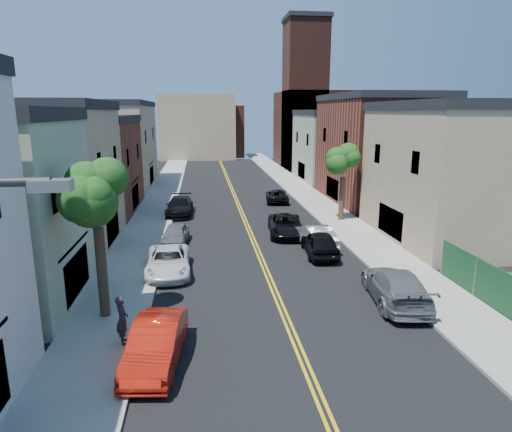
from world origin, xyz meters
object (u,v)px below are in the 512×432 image
object	(u,v)px
black_car_left	(180,206)
black_suv_lane	(286,225)
grey_car_left	(175,235)
grey_car_right	(396,286)
red_sedan	(156,343)
white_pickup	(168,261)
silver_car_right	(315,236)
black_car_right	(320,243)
dark_car_right_far	(277,196)
pedestrian_left	(122,320)

from	to	relation	value
black_car_left	black_suv_lane	distance (m)	11.09
grey_car_left	grey_car_right	bearing A→B (deg)	-39.36
red_sedan	black_suv_lane	world-z (taller)	red_sedan
white_pickup	silver_car_right	world-z (taller)	silver_car_right
grey_car_right	black_car_right	world-z (taller)	grey_car_right
silver_car_right	grey_car_left	bearing A→B (deg)	-16.88
black_suv_lane	grey_car_left	bearing A→B (deg)	-163.68
grey_car_right	dark_car_right_far	world-z (taller)	grey_car_right
white_pickup	black_car_right	size ratio (longest dim) A/B	1.10
black_car_left	red_sedan	bearing A→B (deg)	-87.36
dark_car_right_far	black_suv_lane	world-z (taller)	black_suv_lane
red_sedan	silver_car_right	size ratio (longest dim) A/B	1.01
black_car_left	black_suv_lane	size ratio (longest dim) A/B	1.01
black_car_right	silver_car_right	bearing A→B (deg)	-90.16
grey_car_left	black_car_left	distance (m)	9.09
white_pickup	black_car_left	xyz separation A→B (m)	(0.00, 14.67, 0.07)
grey_car_left	dark_car_right_far	distance (m)	16.57
grey_car_left	grey_car_right	xyz separation A→B (m)	(10.91, -10.86, 0.12)
silver_car_right	pedestrian_left	world-z (taller)	pedestrian_left
red_sedan	silver_car_right	distance (m)	16.01
grey_car_right	black_car_left	bearing A→B (deg)	-53.70
grey_car_right	black_suv_lane	bearing A→B (deg)	-69.15
white_pickup	black_car_right	distance (m)	9.54
black_car_left	pedestrian_left	xyz separation A→B (m)	(-1.20, -22.57, 0.34)
white_pickup	black_suv_lane	distance (m)	10.71
grey_car_left	pedestrian_left	size ratio (longest dim) A/B	2.12
grey_car_right	red_sedan	bearing A→B (deg)	27.69
grey_car_left	black_car_left	bearing A→B (deg)	96.07
white_pickup	black_suv_lane	bearing A→B (deg)	39.12
black_car_right	dark_car_right_far	world-z (taller)	black_car_right
black_car_right	dark_car_right_far	xyz separation A→B (m)	(0.18, 17.10, -0.15)
black_car_left	pedestrian_left	size ratio (longest dim) A/B	2.78
pedestrian_left	grey_car_left	bearing A→B (deg)	-23.20
red_sedan	white_pickup	size ratio (longest dim) A/B	0.93
grey_car_left	black_suv_lane	size ratio (longest dim) A/B	0.77
red_sedan	silver_car_right	bearing A→B (deg)	61.26
silver_car_right	black_car_left	bearing A→B (deg)	-55.18
white_pickup	pedestrian_left	size ratio (longest dim) A/B	2.65
grey_car_right	dark_car_right_far	xyz separation A→B (m)	(-1.52, 24.51, -0.17)
black_car_left	grey_car_right	world-z (taller)	grey_car_right
black_suv_lane	dark_car_right_far	bearing A→B (deg)	89.17
black_car_left	black_car_right	distance (m)	15.61
black_car_right	dark_car_right_far	size ratio (longest dim) A/B	1.01
black_car_left	black_car_right	world-z (taller)	black_car_right
black_car_left	grey_car_right	bearing A→B (deg)	-58.94
red_sedan	grey_car_right	size ratio (longest dim) A/B	0.84
red_sedan	grey_car_left	distance (m)	14.85
white_pickup	silver_car_right	size ratio (longest dim) A/B	1.09
white_pickup	grey_car_right	bearing A→B (deg)	-27.71
grey_car_right	silver_car_right	xyz separation A→B (m)	(-1.58, 9.08, -0.04)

